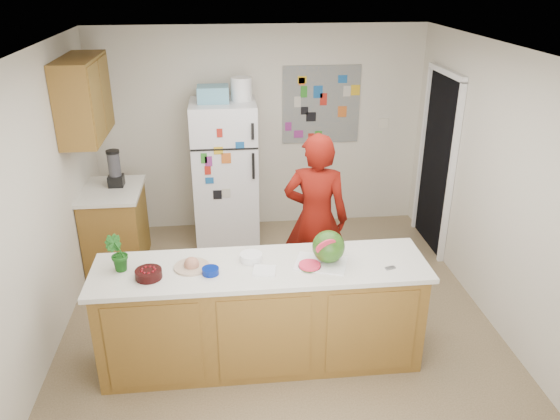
{
  "coord_description": "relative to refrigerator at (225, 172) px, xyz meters",
  "views": [
    {
      "loc": [
        -0.45,
        -4.27,
        3.1
      ],
      "look_at": [
        0.03,
        0.2,
        1.08
      ],
      "focal_mm": 35.0,
      "sensor_mm": 36.0,
      "label": 1
    }
  ],
  "objects": [
    {
      "name": "floor",
      "position": [
        0.45,
        -1.88,
        -0.86
      ],
      "size": [
        4.0,
        4.5,
        0.02
      ],
      "primitive_type": "cube",
      "color": "brown",
      "rests_on": "ground"
    },
    {
      "name": "wall_back",
      "position": [
        0.45,
        0.38,
        0.4
      ],
      "size": [
        4.0,
        0.02,
        2.5
      ],
      "primitive_type": "cube",
      "color": "beige",
      "rests_on": "ground"
    },
    {
      "name": "wall_left",
      "position": [
        -1.56,
        -1.88,
        0.4
      ],
      "size": [
        0.02,
        4.5,
        2.5
      ],
      "primitive_type": "cube",
      "color": "beige",
      "rests_on": "ground"
    },
    {
      "name": "wall_right",
      "position": [
        2.46,
        -1.88,
        0.4
      ],
      "size": [
        0.02,
        4.5,
        2.5
      ],
      "primitive_type": "cube",
      "color": "beige",
      "rests_on": "ground"
    },
    {
      "name": "ceiling",
      "position": [
        0.45,
        -1.88,
        1.66
      ],
      "size": [
        4.0,
        4.5,
        0.02
      ],
      "primitive_type": "cube",
      "color": "white",
      "rests_on": "wall_back"
    },
    {
      "name": "doorway",
      "position": [
        2.44,
        -0.43,
        0.17
      ],
      "size": [
        0.03,
        0.85,
        2.04
      ],
      "primitive_type": "cube",
      "color": "black",
      "rests_on": "ground"
    },
    {
      "name": "peninsula_base",
      "position": [
        0.25,
        -2.38,
        -0.41
      ],
      "size": [
        2.6,
        0.62,
        0.88
      ],
      "primitive_type": "cube",
      "color": "brown",
      "rests_on": "floor"
    },
    {
      "name": "peninsula_top",
      "position": [
        0.25,
        -2.38,
        0.05
      ],
      "size": [
        2.68,
        0.7,
        0.04
      ],
      "primitive_type": "cube",
      "color": "silver",
      "rests_on": "peninsula_base"
    },
    {
      "name": "side_counter_base",
      "position": [
        -1.24,
        -0.53,
        -0.42
      ],
      "size": [
        0.6,
        0.8,
        0.86
      ],
      "primitive_type": "cube",
      "color": "brown",
      "rests_on": "floor"
    },
    {
      "name": "side_counter_top",
      "position": [
        -1.24,
        -0.53,
        0.03
      ],
      "size": [
        0.64,
        0.84,
        0.04
      ],
      "primitive_type": "cube",
      "color": "silver",
      "rests_on": "side_counter_base"
    },
    {
      "name": "upper_cabinets",
      "position": [
        -1.37,
        -0.58,
        1.05
      ],
      "size": [
        0.35,
        1.0,
        0.8
      ],
      "primitive_type": "cube",
      "color": "brown",
      "rests_on": "wall_left"
    },
    {
      "name": "refrigerator",
      "position": [
        0.0,
        0.0,
        0.0
      ],
      "size": [
        0.75,
        0.7,
        1.7
      ],
      "primitive_type": "cube",
      "color": "silver",
      "rests_on": "floor"
    },
    {
      "name": "fridge_top_bin",
      "position": [
        -0.1,
        0.0,
        0.94
      ],
      "size": [
        0.35,
        0.28,
        0.18
      ],
      "primitive_type": "cube",
      "color": "#5999B2",
      "rests_on": "refrigerator"
    },
    {
      "name": "photo_collage",
      "position": [
        1.2,
        0.36,
        0.7
      ],
      "size": [
        0.95,
        0.01,
        0.95
      ],
      "primitive_type": "cube",
      "color": "slate",
      "rests_on": "wall_back"
    },
    {
      "name": "person",
      "position": [
        0.85,
        -1.43,
        0.01
      ],
      "size": [
        0.71,
        0.55,
        1.72
      ],
      "primitive_type": "imported",
      "rotation": [
        0.0,
        0.0,
        2.9
      ],
      "color": "#620D07",
      "rests_on": "floor"
    },
    {
      "name": "blender_appliance",
      "position": [
        -1.19,
        -0.44,
        0.24
      ],
      "size": [
        0.13,
        0.13,
        0.38
      ],
      "primitive_type": "cylinder",
      "color": "black",
      "rests_on": "side_counter_top"
    },
    {
      "name": "cutting_board",
      "position": [
        0.73,
        -2.4,
        0.08
      ],
      "size": [
        0.48,
        0.41,
        0.01
      ],
      "primitive_type": "cube",
      "rotation": [
        0.0,
        0.0,
        -0.32
      ],
      "color": "silver",
      "rests_on": "peninsula_top"
    },
    {
      "name": "watermelon",
      "position": [
        0.79,
        -2.38,
        0.21
      ],
      "size": [
        0.26,
        0.26,
        0.26
      ],
      "primitive_type": "sphere",
      "color": "#235015",
      "rests_on": "cutting_board"
    },
    {
      "name": "watermelon_slice",
      "position": [
        0.63,
        -2.45,
        0.09
      ],
      "size": [
        0.17,
        0.17,
        0.02
      ],
      "primitive_type": "cylinder",
      "color": "red",
      "rests_on": "cutting_board"
    },
    {
      "name": "cherry_bowl",
      "position": [
        -0.62,
        -2.47,
        0.11
      ],
      "size": [
        0.23,
        0.23,
        0.07
      ],
      "primitive_type": "cylinder",
      "rotation": [
        0.0,
        0.0,
        0.15
      ],
      "color": "black",
      "rests_on": "peninsula_top"
    },
    {
      "name": "white_bowl",
      "position": [
        0.18,
        -2.28,
        0.1
      ],
      "size": [
        0.19,
        0.19,
        0.06
      ],
      "primitive_type": "cylinder",
      "rotation": [
        0.0,
        0.0,
        -0.07
      ],
      "color": "white",
      "rests_on": "peninsula_top"
    },
    {
      "name": "cobalt_bowl",
      "position": [
        -0.15,
        -2.46,
        0.1
      ],
      "size": [
        0.14,
        0.14,
        0.05
      ],
      "primitive_type": "cylinder",
      "rotation": [
        0.0,
        0.0,
        0.03
      ],
      "color": "navy",
      "rests_on": "peninsula_top"
    },
    {
      "name": "plate",
      "position": [
        -0.3,
        -2.35,
        0.08
      ],
      "size": [
        0.34,
        0.34,
        0.02
      ],
      "primitive_type": "cylinder",
      "rotation": [
        0.0,
        0.0,
        -0.24
      ],
      "color": "beige",
      "rests_on": "peninsula_top"
    },
    {
      "name": "paper_towel",
      "position": [
        0.27,
        -2.47,
        0.08
      ],
      "size": [
        0.2,
        0.18,
        0.02
      ],
      "primitive_type": "cube",
      "rotation": [
        0.0,
        0.0,
        -0.17
      ],
      "color": "silver",
      "rests_on": "peninsula_top"
    },
    {
      "name": "keys",
      "position": [
        1.26,
        -2.53,
        0.08
      ],
      "size": [
        0.09,
        0.06,
        0.01
      ],
      "primitive_type": "cube",
      "rotation": [
        0.0,
        0.0,
        0.3
      ],
      "color": "gray",
      "rests_on": "peninsula_top"
    },
    {
      "name": "potted_plant",
      "position": [
        -0.86,
        -2.33,
        0.22
      ],
      "size": [
        0.16,
        0.13,
        0.3
      ],
      "primitive_type": "imported",
      "rotation": [
        0.0,
        0.0,
        3.12
      ],
      "color": "#0D3C0C",
      "rests_on": "peninsula_top"
    }
  ]
}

